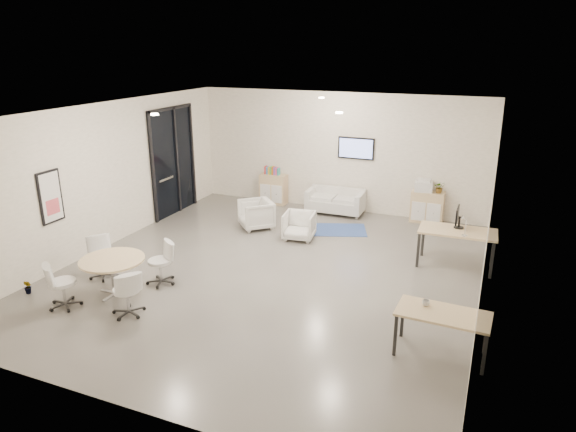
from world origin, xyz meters
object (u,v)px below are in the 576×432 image
(loveseat, at_px, (336,202))
(round_table, at_px, (112,263))
(desk_rear, at_px, (457,234))
(desk_front, at_px, (443,317))
(armchair_left, at_px, (256,213))
(armchair_right, at_px, (299,224))
(sideboard_left, at_px, (274,189))
(sideboard_right, at_px, (427,207))

(loveseat, distance_m, round_table, 6.58)
(desk_rear, distance_m, desk_front, 3.41)
(loveseat, bearing_deg, armchair_left, -128.00)
(loveseat, relative_size, desk_front, 1.13)
(loveseat, xyz_separation_m, desk_rear, (3.35, -2.47, 0.40))
(armchair_left, height_order, round_table, armchair_left)
(armchair_right, bearing_deg, desk_rear, -12.31)
(sideboard_left, height_order, desk_front, sideboard_left)
(sideboard_left, xyz_separation_m, round_table, (-0.37, -6.33, 0.19))
(round_table, bearing_deg, sideboard_right, 53.41)
(armchair_left, bearing_deg, desk_front, 8.31)
(loveseat, bearing_deg, desk_front, -60.05)
(armchair_left, bearing_deg, armchair_right, 33.58)
(sideboard_left, height_order, armchair_left, sideboard_left)
(loveseat, xyz_separation_m, desk_front, (3.46, -5.87, 0.31))
(desk_front, xyz_separation_m, round_table, (-5.75, -0.29, -0.00))
(armchair_right, bearing_deg, loveseat, 76.47)
(sideboard_right, xyz_separation_m, armchair_left, (-3.87, -2.08, -0.02))
(sideboard_left, xyz_separation_m, armchair_right, (1.72, -2.39, -0.07))
(sideboard_right, distance_m, armchair_left, 4.40)
(armchair_left, height_order, desk_rear, desk_rear)
(desk_front, bearing_deg, armchair_left, 143.86)
(sideboard_right, relative_size, armchair_right, 1.14)
(sideboard_left, distance_m, armchair_right, 2.94)
(sideboard_right, distance_m, armchair_right, 3.53)
(armchair_right, distance_m, desk_rear, 3.58)
(desk_front, distance_m, round_table, 5.76)
(sideboard_left, relative_size, loveseat, 0.56)
(armchair_left, xyz_separation_m, desk_front, (4.93, -3.95, 0.23))
(desk_rear, relative_size, desk_front, 1.14)
(sideboard_left, height_order, armchair_right, sideboard_left)
(desk_rear, distance_m, round_table, 6.75)
(sideboard_right, bearing_deg, sideboard_left, 179.99)
(loveseat, distance_m, armchair_right, 2.23)
(loveseat, xyz_separation_m, armchair_right, (-0.20, -2.22, 0.05))
(sideboard_left, bearing_deg, armchair_right, -54.24)
(loveseat, relative_size, armchair_right, 2.13)
(sideboard_right, relative_size, round_table, 0.71)
(sideboard_right, relative_size, desk_front, 0.60)
(loveseat, xyz_separation_m, round_table, (-2.29, -6.16, 0.31))
(sideboard_left, height_order, loveseat, sideboard_left)
(desk_front, bearing_deg, armchair_right, 137.66)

